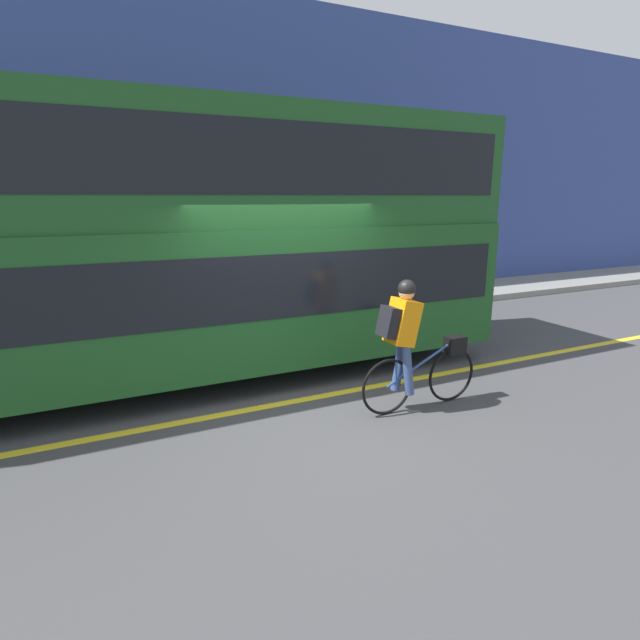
{
  "coord_description": "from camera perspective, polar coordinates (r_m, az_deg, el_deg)",
  "views": [
    {
      "loc": [
        -2.33,
        -5.6,
        2.59
      ],
      "look_at": [
        0.44,
        0.2,
        1.0
      ],
      "focal_mm": 28.0,
      "sensor_mm": 36.0,
      "label": 1
    }
  ],
  "objects": [
    {
      "name": "cyclist_on_bike",
      "position": [
        6.13,
        10.31,
        -2.44
      ],
      "size": [
        1.69,
        0.32,
        1.65
      ],
      "color": "black",
      "rests_on": "ground_plane"
    },
    {
      "name": "ground_plane",
      "position": [
        6.59,
        -2.73,
        -9.24
      ],
      "size": [
        80.0,
        80.0,
        0.0
      ],
      "primitive_type": "plane",
      "color": "#424244"
    },
    {
      "name": "road_center_line",
      "position": [
        6.59,
        -2.74,
        -9.2
      ],
      "size": [
        50.0,
        0.14,
        0.01
      ],
      "primitive_type": "cube",
      "color": "yellow",
      "rests_on": "ground_plane"
    },
    {
      "name": "sidewalk_curb",
      "position": [
        10.88,
        -12.47,
        0.24
      ],
      "size": [
        60.0,
        2.02,
        0.15
      ],
      "color": "gray",
      "rests_on": "ground_plane"
    },
    {
      "name": "street_sign_post",
      "position": [
        12.49,
        9.39,
        9.27
      ],
      "size": [
        0.36,
        0.09,
        2.62
      ],
      "color": "#59595B",
      "rests_on": "sidewalk_curb"
    },
    {
      "name": "bus",
      "position": [
        7.17,
        -16.82,
        9.3
      ],
      "size": [
        9.48,
        2.47,
        3.74
      ],
      "color": "black",
      "rests_on": "ground_plane"
    },
    {
      "name": "building_facade",
      "position": [
        11.75,
        -14.73,
        17.57
      ],
      "size": [
        60.0,
        0.3,
        6.85
      ],
      "color": "#33478C",
      "rests_on": "ground_plane"
    }
  ]
}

